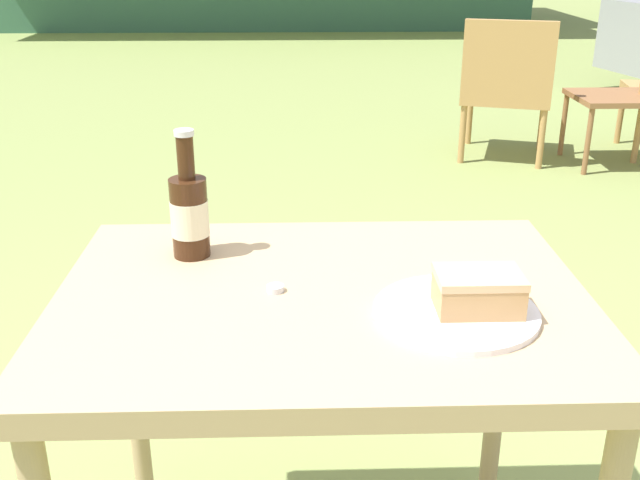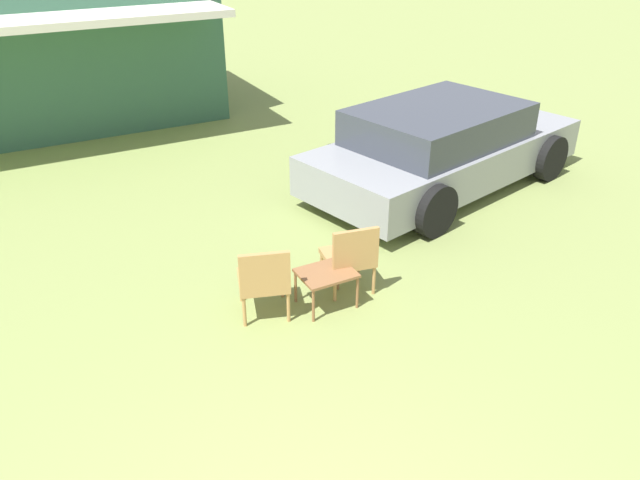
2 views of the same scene
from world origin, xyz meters
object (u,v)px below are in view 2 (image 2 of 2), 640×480
at_px(wicker_chair_cushioned, 264,278).
at_px(wicker_chair_plain, 351,255).
at_px(parked_car, 443,147).
at_px(garden_side_table, 326,276).

distance_m(wicker_chair_cushioned, wicker_chair_plain, 1.00).
bearing_deg(wicker_chair_cushioned, wicker_chair_plain, -163.84).
xyz_separation_m(parked_car, wicker_chair_cushioned, (-3.64, -1.80, -0.18)).
bearing_deg(wicker_chair_plain, parked_car, -135.00).
xyz_separation_m(parked_car, wicker_chair_plain, (-2.64, -1.82, -0.17)).
bearing_deg(garden_side_table, parked_car, 32.95).
relative_size(wicker_chair_cushioned, wicker_chair_plain, 1.00).
relative_size(wicker_chair_plain, garden_side_table, 1.44).
height_order(wicker_chair_cushioned, wicker_chair_plain, same).
bearing_deg(garden_side_table, wicker_chair_plain, 18.24).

